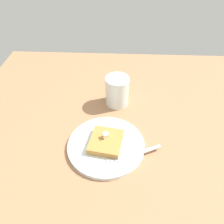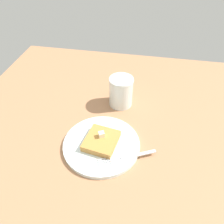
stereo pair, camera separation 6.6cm
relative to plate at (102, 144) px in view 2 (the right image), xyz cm
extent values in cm
cube|color=#A2714D|center=(-2.28, -9.08, -1.98)|extent=(114.33, 114.33, 2.62)
cylinder|color=white|center=(0.00, 0.00, -0.08)|extent=(21.59, 21.59, 1.19)
torus|color=#31373B|center=(0.00, 0.00, 0.12)|extent=(21.59, 21.59, 0.80)
cube|color=#B9813C|center=(0.00, 0.00, 1.50)|extent=(10.47, 9.94, 1.97)
cube|color=#F4EAC3|center=(0.78, 0.09, 3.26)|extent=(1.95, 2.02, 1.56)
cube|color=silver|center=(-1.93, -10.53, 0.70)|extent=(5.14, 9.40, 0.36)
cube|color=silver|center=(-4.70, -4.76, 0.70)|extent=(3.20, 3.48, 0.36)
cube|color=silver|center=(-6.75, -2.41, 0.70)|extent=(1.67, 3.02, 0.36)
cube|color=silver|center=(-6.25, -2.17, 0.70)|extent=(1.67, 3.02, 0.36)
cube|color=silver|center=(-5.76, -1.94, 0.70)|extent=(1.67, 3.02, 0.36)
cube|color=silver|center=(-5.26, -1.70, 0.70)|extent=(1.67, 3.02, 0.36)
cylinder|color=#48220B|center=(19.32, -2.44, 2.19)|extent=(7.18, 7.18, 5.73)
cylinder|color=silver|center=(19.32, -2.44, 4.43)|extent=(7.81, 7.81, 10.20)
torus|color=silver|center=(19.32, -2.44, 9.08)|extent=(8.00, 8.00, 0.50)
camera|label=1|loc=(-38.66, -3.54, 48.53)|focal=35.00mm
camera|label=2|loc=(-37.90, -10.07, 48.53)|focal=35.00mm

